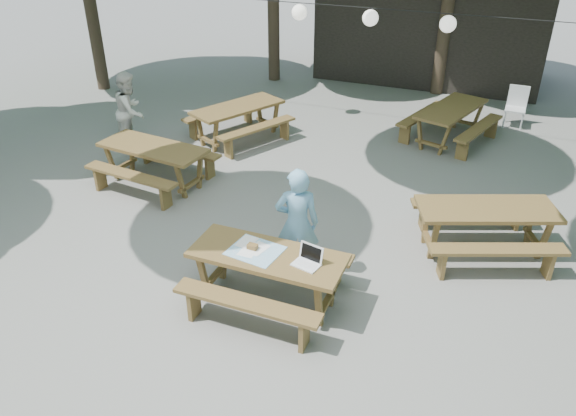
% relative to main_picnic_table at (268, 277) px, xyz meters
% --- Properties ---
extents(ground, '(80.00, 80.00, 0.00)m').
position_rel_main_picnic_table_xyz_m(ground, '(-0.31, 0.61, -0.39)').
color(ground, '#60605B').
rests_on(ground, ground).
extents(pavilion, '(6.00, 3.00, 2.80)m').
position_rel_main_picnic_table_xyz_m(pavilion, '(0.19, 11.11, 1.01)').
color(pavilion, black).
rests_on(pavilion, ground).
extents(main_picnic_table, '(2.00, 1.58, 0.75)m').
position_rel_main_picnic_table_xyz_m(main_picnic_table, '(0.00, 0.00, 0.00)').
color(main_picnic_table, brown).
rests_on(main_picnic_table, ground).
extents(picnic_table_nw, '(2.07, 1.78, 0.75)m').
position_rel_main_picnic_table_xyz_m(picnic_table_nw, '(-3.29, 2.34, 0.00)').
color(picnic_table_nw, brown).
rests_on(picnic_table_nw, ground).
extents(picnic_table_ne, '(2.35, 2.17, 0.75)m').
position_rel_main_picnic_table_xyz_m(picnic_table_ne, '(2.50, 2.29, 0.00)').
color(picnic_table_ne, brown).
rests_on(picnic_table_ne, ground).
extents(picnic_table_far_w, '(2.27, 2.41, 0.75)m').
position_rel_main_picnic_table_xyz_m(picnic_table_far_w, '(-2.81, 4.81, 0.00)').
color(picnic_table_far_w, brown).
rests_on(picnic_table_far_w, ground).
extents(picnic_table_far_e, '(2.07, 2.28, 0.75)m').
position_rel_main_picnic_table_xyz_m(picnic_table_far_e, '(1.44, 6.43, 0.00)').
color(picnic_table_far_e, brown).
rests_on(picnic_table_far_e, ground).
extents(woman, '(0.71, 0.59, 1.66)m').
position_rel_main_picnic_table_xyz_m(woman, '(0.13, 0.71, 0.44)').
color(woman, '#71ABCF').
rests_on(woman, ground).
extents(second_person, '(0.81, 0.93, 1.62)m').
position_rel_main_picnic_table_xyz_m(second_person, '(-4.65, 3.59, 0.42)').
color(second_person, silver).
rests_on(second_person, ground).
extents(plastic_chair, '(0.45, 0.45, 0.90)m').
position_rel_main_picnic_table_xyz_m(plastic_chair, '(2.70, 7.86, -0.13)').
color(plastic_chair, silver).
rests_on(plastic_chair, ground).
extents(laptop, '(0.38, 0.33, 0.24)m').
position_rel_main_picnic_table_xyz_m(laptop, '(0.56, -0.00, 0.42)').
color(laptop, white).
rests_on(laptop, main_picnic_table).
extents(tabletop_clutter, '(0.72, 0.63, 0.08)m').
position_rel_main_picnic_table_xyz_m(tabletop_clutter, '(-0.19, 0.01, 0.37)').
color(tabletop_clutter, '#3D9FD0').
rests_on(tabletop_clutter, main_picnic_table).
extents(paper_lanterns, '(9.00, 0.34, 0.38)m').
position_rel_main_picnic_table_xyz_m(paper_lanterns, '(-0.49, 6.61, 2.02)').
color(paper_lanterns, black).
rests_on(paper_lanterns, ground).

